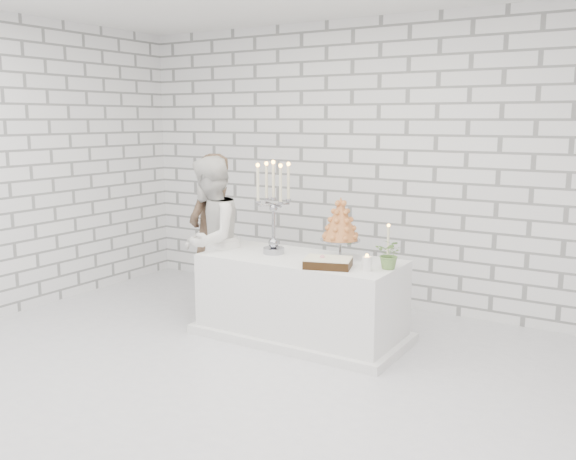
{
  "coord_description": "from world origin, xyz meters",
  "views": [
    {
      "loc": [
        2.64,
        -3.58,
        1.97
      ],
      "look_at": [
        -0.07,
        0.82,
        1.05
      ],
      "focal_mm": 38.94,
      "sensor_mm": 36.0,
      "label": 1
    }
  ],
  "objects_px": {
    "candelabra": "(273,207)",
    "bride": "(210,240)",
    "groom": "(211,235)",
    "cake_table": "(301,298)",
    "croquembouche": "(340,228)"
  },
  "relations": [
    {
      "from": "candelabra",
      "to": "bride",
      "type": "bearing_deg",
      "value": -175.25
    },
    {
      "from": "croquembouche",
      "to": "candelabra",
      "type": "bearing_deg",
      "value": -167.23
    },
    {
      "from": "bride",
      "to": "croquembouche",
      "type": "distance_m",
      "value": 1.35
    },
    {
      "from": "cake_table",
      "to": "candelabra",
      "type": "xyz_separation_m",
      "value": [
        -0.3,
        0.01,
        0.8
      ]
    },
    {
      "from": "groom",
      "to": "croquembouche",
      "type": "distance_m",
      "value": 1.49
    },
    {
      "from": "groom",
      "to": "candelabra",
      "type": "bearing_deg",
      "value": 74.09
    },
    {
      "from": "cake_table",
      "to": "bride",
      "type": "distance_m",
      "value": 1.09
    },
    {
      "from": "cake_table",
      "to": "bride",
      "type": "bearing_deg",
      "value": -177.38
    },
    {
      "from": "cake_table",
      "to": "bride",
      "type": "xyz_separation_m",
      "value": [
        -1.0,
        -0.05,
        0.44
      ]
    },
    {
      "from": "cake_table",
      "to": "croquembouche",
      "type": "distance_m",
      "value": 0.74
    },
    {
      "from": "groom",
      "to": "candelabra",
      "type": "relative_size",
      "value": 1.91
    },
    {
      "from": "groom",
      "to": "croquembouche",
      "type": "relative_size",
      "value": 2.97
    },
    {
      "from": "cake_table",
      "to": "candelabra",
      "type": "relative_size",
      "value": 2.1
    },
    {
      "from": "bride",
      "to": "candelabra",
      "type": "height_order",
      "value": "bride"
    },
    {
      "from": "candelabra",
      "to": "croquembouche",
      "type": "height_order",
      "value": "candelabra"
    }
  ]
}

